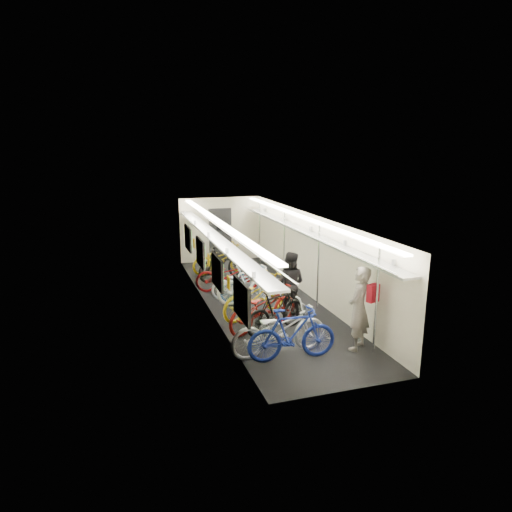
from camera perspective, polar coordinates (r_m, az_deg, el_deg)
train_car_shell at (r=12.96m, az=-1.85°, el=2.04°), size 10.00×10.00×10.00m
bicycle_0 at (r=9.57m, az=2.90°, el=-9.15°), size 2.16×0.88×1.11m
bicycle_1 at (r=9.35m, az=4.52°, el=-9.70°), size 1.89×0.64×1.12m
bicycle_2 at (r=10.82m, az=0.90°, el=-6.48°), size 2.16×1.46×1.07m
bicycle_3 at (r=10.69m, az=2.58°, el=-6.83°), size 1.81×1.07×1.05m
bicycle_4 at (r=11.62m, az=-0.08°, el=-4.97°), size 2.21×1.54×1.10m
bicycle_5 at (r=12.51m, az=-0.73°, el=-3.60°), size 1.87×0.64×1.11m
bicycle_6 at (r=13.06m, az=-1.90°, el=-3.30°), size 1.77×0.68×0.92m
bicycle_7 at (r=12.63m, az=-0.74°, el=-3.58°), size 1.78×0.65×1.04m
bicycle_8 at (r=13.63m, az=-3.61°, el=-2.41°), size 1.98×1.01×0.99m
bicycle_9 at (r=14.80m, az=-4.17°, el=-0.85°), size 1.94×1.24×1.13m
bicycle_10 at (r=15.50m, az=-4.41°, el=-0.36°), size 2.04×0.87×1.04m
passenger_near at (r=9.92m, az=12.73°, el=-6.41°), size 0.79×0.76×1.83m
passenger_mid at (r=11.70m, az=4.24°, el=-3.44°), size 1.02×0.99×1.66m
backpack at (r=9.80m, az=14.42°, el=-4.50°), size 0.29×0.22×0.38m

